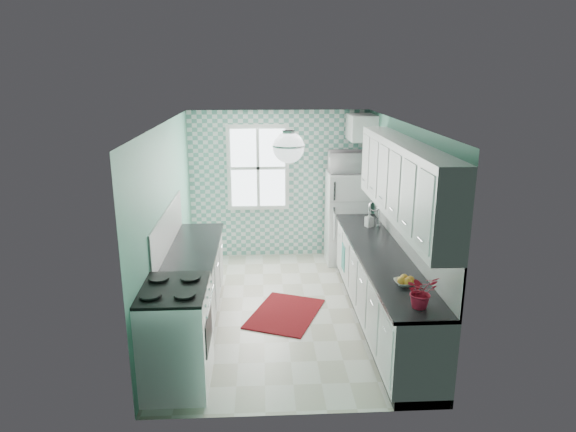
{
  "coord_description": "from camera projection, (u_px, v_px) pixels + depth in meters",
  "views": [
    {
      "loc": [
        -0.3,
        -6.32,
        3.12
      ],
      "look_at": [
        0.05,
        0.25,
        1.25
      ],
      "focal_mm": 32.0,
      "sensor_mm": 36.0,
      "label": 1
    }
  ],
  "objects": [
    {
      "name": "countertop_left",
      "position": [
        193.0,
        249.0,
        6.55
      ],
      "size": [
        0.63,
        2.15,
        0.04
      ],
      "primitive_type": "cube",
      "color": "black",
      "rests_on": "base_cabinets_left"
    },
    {
      "name": "wall_right",
      "position": [
        401.0,
        220.0,
        6.67
      ],
      "size": [
        0.02,
        4.4,
        2.5
      ],
      "primitive_type": "cube",
      "color": "#5EA68C",
      "rests_on": "floor"
    },
    {
      "name": "potted_plant",
      "position": [
        421.0,
        291.0,
        4.86
      ],
      "size": [
        0.36,
        0.33,
        0.33
      ],
      "primitive_type": "imported",
      "rotation": [
        0.0,
        0.0,
        0.29
      ],
      "color": "maroon",
      "rests_on": "countertop_right"
    },
    {
      "name": "sink",
      "position": [
        367.0,
        229.0,
        7.35
      ],
      "size": [
        0.47,
        0.39,
        0.53
      ],
      "rotation": [
        0.0,
        0.0,
        -0.06
      ],
      "color": "silver",
      "rests_on": "countertop_right"
    },
    {
      "name": "backsplash_left",
      "position": [
        168.0,
        229.0,
        6.46
      ],
      "size": [
        0.02,
        2.15,
        0.51
      ],
      "primitive_type": "cube",
      "color": "white",
      "rests_on": "wall_left"
    },
    {
      "name": "ceiling_light",
      "position": [
        289.0,
        147.0,
        5.53
      ],
      "size": [
        0.34,
        0.34,
        0.35
      ],
      "color": "silver",
      "rests_on": "ceiling"
    },
    {
      "name": "countertop_right",
      "position": [
        382.0,
        255.0,
        6.36
      ],
      "size": [
        0.63,
        3.6,
        0.04
      ],
      "primitive_type": "cube",
      "color": "black",
      "rests_on": "base_cabinets_right"
    },
    {
      "name": "ceiling",
      "position": [
        285.0,
        122.0,
        6.25
      ],
      "size": [
        3.0,
        4.4,
        0.02
      ],
      "primitive_type": "cube",
      "color": "white",
      "rests_on": "wall_back"
    },
    {
      "name": "stove",
      "position": [
        175.0,
        335.0,
        5.18
      ],
      "size": [
        0.7,
        0.87,
        1.05
      ],
      "rotation": [
        0.0,
        0.0,
        -0.06
      ],
      "color": "silver",
      "rests_on": "floor"
    },
    {
      "name": "window",
      "position": [
        258.0,
        168.0,
        8.57
      ],
      "size": [
        1.04,
        0.05,
        1.44
      ],
      "color": "white",
      "rests_on": "wall_back"
    },
    {
      "name": "fridge",
      "position": [
        347.0,
        218.0,
        8.52
      ],
      "size": [
        0.67,
        0.66,
        1.53
      ],
      "rotation": [
        0.0,
        0.0,
        -0.05
      ],
      "color": "white",
      "rests_on": "floor"
    },
    {
      "name": "floor",
      "position": [
        285.0,
        310.0,
        6.94
      ],
      "size": [
        3.0,
        4.4,
        0.02
      ],
      "primitive_type": "cube",
      "color": "silver",
      "rests_on": "ground"
    },
    {
      "name": "base_cabinets_left",
      "position": [
        194.0,
        283.0,
        6.68
      ],
      "size": [
        0.6,
        2.15,
        0.9
      ],
      "primitive_type": "cube",
      "color": "white",
      "rests_on": "floor"
    },
    {
      "name": "wall_left",
      "position": [
        167.0,
        223.0,
        6.52
      ],
      "size": [
        0.02,
        4.4,
        2.5
      ],
      "primitive_type": "cube",
      "color": "#5EA68C",
      "rests_on": "floor"
    },
    {
      "name": "upper_cabinet_fridge",
      "position": [
        361.0,
        127.0,
        8.15
      ],
      "size": [
        0.4,
        0.74,
        0.4
      ],
      "primitive_type": "cube",
      "color": "silver",
      "rests_on": "wall_right"
    },
    {
      "name": "rug",
      "position": [
        285.0,
        314.0,
        6.82
      ],
      "size": [
        1.16,
        1.35,
        0.02
      ],
      "primitive_type": "cube",
      "rotation": [
        0.0,
        0.0,
        -0.38
      ],
      "color": "maroon",
      "rests_on": "floor"
    },
    {
      "name": "fruit_bowl",
      "position": [
        405.0,
        283.0,
        5.39
      ],
      "size": [
        0.25,
        0.25,
        0.06
      ],
      "primitive_type": "imported",
      "rotation": [
        0.0,
        0.0,
        0.11
      ],
      "color": "white",
      "rests_on": "countertop_right"
    },
    {
      "name": "base_cabinets_right",
      "position": [
        381.0,
        289.0,
        6.49
      ],
      "size": [
        0.6,
        3.6,
        0.9
      ],
      "primitive_type": "cube",
      "color": "white",
      "rests_on": "floor"
    },
    {
      "name": "accent_wall",
      "position": [
        279.0,
        185.0,
        8.7
      ],
      "size": [
        3.0,
        0.01,
        2.5
      ],
      "primitive_type": "cube",
      "color": "#65A899",
      "rests_on": "wall_back"
    },
    {
      "name": "soap_bottle",
      "position": [
        369.0,
        219.0,
        7.4
      ],
      "size": [
        0.13,
        0.13,
        0.22
      ],
      "primitive_type": "imported",
      "rotation": [
        0.0,
        0.0,
        0.43
      ],
      "color": "#92A3AC",
      "rests_on": "countertop_right"
    },
    {
      "name": "wall_back",
      "position": [
        279.0,
        185.0,
        8.72
      ],
      "size": [
        3.0,
        0.02,
        2.5
      ],
      "primitive_type": "cube",
      "color": "#5EA68C",
      "rests_on": "floor"
    },
    {
      "name": "microwave",
      "position": [
        348.0,
        162.0,
        8.27
      ],
      "size": [
        0.63,
        0.43,
        0.34
      ],
      "primitive_type": "imported",
      "rotation": [
        0.0,
        0.0,
        3.15
      ],
      "color": "white",
      "rests_on": "fridge"
    },
    {
      "name": "dish_towel",
      "position": [
        343.0,
        257.0,
        7.52
      ],
      "size": [
        0.04,
        0.25,
        0.38
      ],
      "primitive_type": "cube",
      "rotation": [
        0.0,
        0.0,
        -0.08
      ],
      "color": "#4CB199",
      "rests_on": "base_cabinets_right"
    },
    {
      "name": "wall_front",
      "position": [
        297.0,
        293.0,
        4.47
      ],
      "size": [
        3.0,
        0.02,
        2.5
      ],
      "primitive_type": "cube",
      "color": "#5EA68C",
      "rests_on": "floor"
    },
    {
      "name": "backsplash_right",
      "position": [
        407.0,
        233.0,
        6.3
      ],
      "size": [
        0.02,
        3.6,
        0.51
      ],
      "primitive_type": "cube",
      "color": "white",
      "rests_on": "wall_right"
    },
    {
      "name": "upper_cabinets_right",
      "position": [
        403.0,
        180.0,
        5.91
      ],
      "size": [
        0.33,
        3.2,
        0.9
      ],
      "primitive_type": "cube",
      "color": "silver",
      "rests_on": "wall_right"
    }
  ]
}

